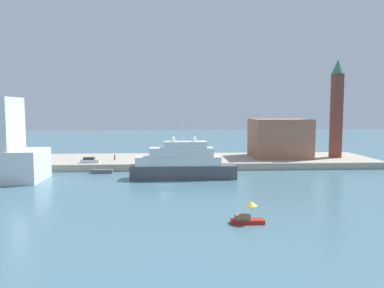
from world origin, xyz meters
TOP-DOWN VIEW (x-y plane):
  - ground at (0.00, 0.00)m, footprint 400.00×400.00m
  - quay_dock at (0.00, 27.54)m, footprint 110.00×23.07m
  - large_yacht at (3.32, 6.13)m, footprint 22.52×4.47m
  - small_motorboat at (10.94, -26.29)m, footprint 4.32×1.68m
  - work_barge at (-15.05, 13.76)m, footprint 4.82×1.49m
  - harbor_building at (30.77, 28.58)m, footprint 15.06×13.74m
  - bell_tower at (45.82, 26.74)m, footprint 3.33×3.33m
  - parked_car at (-18.99, 19.39)m, footprint 4.50×1.77m
  - person_figure at (-13.61, 23.73)m, footprint 0.36×0.36m
  - mooring_bollard at (7.50, 17.63)m, footprint 0.38×0.38m

SIDE VIEW (x-z plane):
  - ground at x=0.00m, z-range 0.00..0.00m
  - work_barge at x=-15.05m, z-range 0.00..0.91m
  - quay_dock at x=0.00m, z-range 0.00..1.69m
  - small_motorboat at x=10.94m, z-range -0.48..2.47m
  - mooring_bollard at x=7.50m, z-range 1.69..2.41m
  - parked_car at x=-18.99m, z-range 1.59..2.98m
  - person_figure at x=-13.61m, z-range 1.62..3.24m
  - large_yacht at x=3.32m, z-range -2.55..8.94m
  - harbor_building at x=30.77m, z-range 1.69..12.13m
  - bell_tower at x=45.82m, z-range 2.73..29.23m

